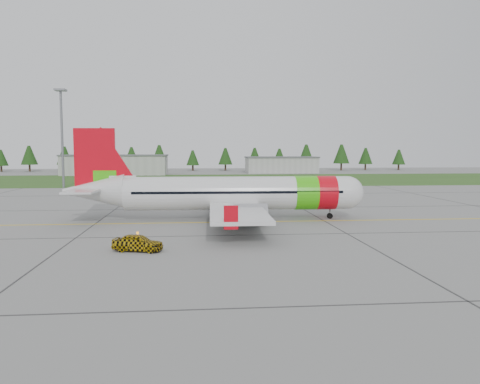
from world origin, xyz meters
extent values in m
plane|color=gray|center=(0.00, 0.00, 0.00)|extent=(320.00, 320.00, 0.00)
cylinder|color=silver|center=(0.48, 9.96, 3.01)|extent=(25.32, 4.45, 3.78)
sphere|color=silver|center=(13.09, 9.62, 3.01)|extent=(3.78, 3.78, 3.78)
cone|color=silver|center=(-15.52, 10.38, 3.35)|extent=(6.89, 3.96, 3.78)
cube|color=black|center=(13.39, 9.62, 3.35)|extent=(1.62, 2.56, 0.54)
cylinder|color=#3DC30E|center=(8.24, 9.75, 3.01)|extent=(2.62, 3.93, 3.86)
cylinder|color=red|center=(10.57, 9.69, 3.01)|extent=(2.24, 3.92, 3.86)
cube|color=silver|center=(0.00, 9.97, 1.94)|extent=(6.16, 31.19, 0.35)
cube|color=red|center=(-0.56, 25.42, 2.47)|extent=(1.17, 0.21, 1.94)
cube|color=red|center=(-1.38, -5.43, 2.47)|extent=(1.17, 0.21, 1.94)
cylinder|color=gray|center=(1.59, 15.27, 1.41)|extent=(3.55, 2.13, 2.04)
cylinder|color=gray|center=(1.31, 4.60, 1.41)|extent=(3.55, 2.13, 2.04)
cube|color=red|center=(-15.33, 10.38, 6.60)|extent=(4.47, 0.47, 7.38)
cube|color=#3DC30E|center=(-14.26, 10.35, 4.46)|extent=(2.53, 0.47, 2.33)
cube|color=silver|center=(-16.01, 10.39, 3.59)|extent=(3.40, 11.24, 0.21)
cylinder|color=slate|center=(11.15, 9.67, 0.68)|extent=(0.17, 0.17, 1.36)
cylinder|color=black|center=(11.15, 9.67, 0.33)|extent=(0.67, 0.29, 0.66)
cylinder|color=slate|center=(-0.90, 12.71, 0.92)|extent=(0.21, 0.21, 1.84)
cylinder|color=black|center=(-1.29, 12.72, 0.50)|extent=(1.02, 0.46, 1.01)
cylinder|color=slate|center=(-1.04, 7.28, 0.92)|extent=(0.21, 0.21, 1.84)
cylinder|color=black|center=(-1.43, 7.29, 0.50)|extent=(1.02, 0.46, 1.01)
imported|color=#DDB20C|center=(-8.74, -6.02, 1.98)|extent=(1.71, 1.88, 3.95)
imported|color=white|center=(-8.15, 53.70, 2.09)|extent=(1.85, 1.81, 4.17)
cube|color=#30561E|center=(0.00, 82.00, 0.01)|extent=(320.00, 50.00, 0.03)
cube|color=gold|center=(0.00, 8.00, 0.01)|extent=(120.00, 0.25, 0.02)
cube|color=#A8A8A3|center=(-30.00, 110.00, 3.00)|extent=(32.00, 14.00, 6.00)
cube|color=#A8A8A3|center=(25.00, 118.00, 2.60)|extent=(24.00, 12.00, 5.20)
cylinder|color=slate|center=(-32.00, 58.00, 10.00)|extent=(0.50, 0.50, 20.00)
camera|label=1|loc=(-4.05, -42.63, 7.90)|focal=35.00mm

